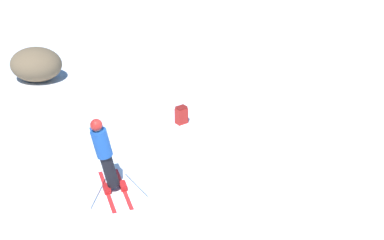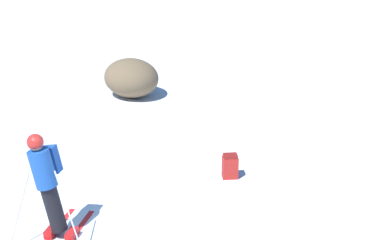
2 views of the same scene
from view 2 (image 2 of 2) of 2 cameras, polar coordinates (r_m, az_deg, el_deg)
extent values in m
cube|color=red|center=(9.16, -14.75, -11.78)|extent=(0.91, 1.49, 0.01)
cube|color=red|center=(9.02, -12.65, -12.14)|extent=(0.91, 1.49, 0.01)
cube|color=#B21919|center=(9.13, -14.79, -11.43)|extent=(0.26, 0.31, 0.12)
cube|color=#B21919|center=(8.98, -12.68, -11.79)|extent=(0.26, 0.31, 0.12)
cylinder|color=black|center=(8.86, -14.52, -9.09)|extent=(0.47, 0.42, 0.82)
cylinder|color=#194799|center=(8.59, -15.64, -5.00)|extent=(0.55, 0.51, 0.66)
sphere|color=tan|center=(8.46, -16.34, -2.44)|extent=(0.33, 0.32, 0.26)
sphere|color=#AD231E|center=(8.45, -16.39, -2.27)|extent=(0.38, 0.37, 0.29)
cube|color=#194293|center=(8.79, -14.94, -4.11)|extent=(0.39, 0.33, 0.48)
cylinder|color=#B7B7BC|center=(8.80, -17.98, -9.32)|extent=(0.09, 0.56, 1.15)
cylinder|color=#B7B7BC|center=(8.42, -12.90, -9.94)|extent=(0.81, 0.15, 1.22)
cube|color=#AD231E|center=(10.57, 4.08, -5.07)|extent=(0.36, 0.37, 0.44)
cube|color=maroon|center=(10.46, 4.11, -3.84)|extent=(0.33, 0.33, 0.06)
ellipsoid|color=brown|center=(15.26, -6.50, 4.50)|extent=(1.67, 1.42, 1.09)
camera|label=1|loc=(6.18, -112.69, 8.44)|focal=50.00mm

